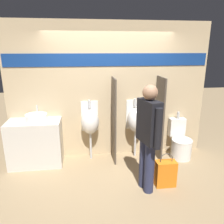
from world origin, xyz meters
The scene contains 12 objects.
ground_plane centered at (0.00, 0.00, 0.00)m, with size 16.00×16.00×0.00m, color #997F5B.
display_wall centered at (0.00, 0.60, 1.36)m, with size 4.01×0.07×2.70m.
sink_counter centered at (-1.46, 0.31, 0.44)m, with size 0.98×0.53×0.89m.
sink_basin centered at (-1.41, 0.36, 0.95)m, with size 0.40×0.40×0.26m.
cell_phone centered at (-1.17, 0.20, 0.89)m, with size 0.07×0.14×0.01m.
divider_near_counter centered at (0.06, 0.32, 0.83)m, with size 0.03×0.50×1.67m.
divider_mid centered at (0.98, 0.32, 0.83)m, with size 0.03×0.50×1.67m.
urinal_near_counter centered at (-0.41, 0.41, 0.79)m, with size 0.36×0.33×1.21m.
urinal_far centered at (0.52, 0.41, 0.79)m, with size 0.36×0.33×1.21m.
toilet centered at (1.44, 0.25, 0.29)m, with size 0.42×0.59×0.91m.
person_in_vest centered at (0.43, -0.73, 0.94)m, with size 0.29×0.58×1.70m.
shopping_bag centered at (0.77, -0.69, 0.22)m, with size 0.33×0.18×0.58m.
Camera 1 is at (-0.50, -3.70, 2.19)m, focal length 35.00 mm.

